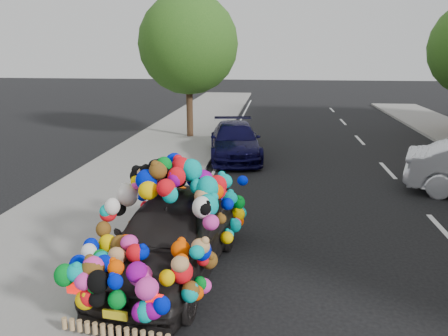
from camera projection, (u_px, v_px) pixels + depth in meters
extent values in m
plane|color=black|center=(276.00, 224.00, 9.79)|extent=(100.00, 100.00, 0.00)
cube|color=gray|center=(92.00, 214.00, 10.26)|extent=(4.00, 60.00, 0.12)
cube|color=gray|center=(173.00, 217.00, 10.04)|extent=(0.15, 60.00, 0.13)
cylinder|color=#332114|center=(190.00, 108.00, 18.97)|extent=(0.28, 0.28, 2.73)
sphere|color=#205216|center=(188.00, 44.00, 18.28)|extent=(4.20, 4.20, 4.20)
imported|color=black|center=(172.00, 236.00, 7.49)|extent=(2.14, 4.24, 1.38)
cube|color=red|center=(75.00, 288.00, 5.68)|extent=(0.23, 0.09, 0.14)
cube|color=red|center=(155.00, 300.00, 5.42)|extent=(0.23, 0.09, 0.14)
cube|color=yellow|center=(115.00, 315.00, 5.62)|extent=(0.34, 0.08, 0.12)
imported|color=black|center=(235.00, 141.00, 15.72)|extent=(2.33, 4.50, 1.25)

